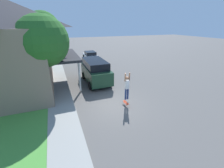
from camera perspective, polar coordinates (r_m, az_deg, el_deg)
The scene contains 9 objects.
ground_plane at distance 11.12m, azimuth 0.63°, elevation -7.99°, with size 120.00×120.00×0.00m, color #54514F.
lawn at distance 16.53m, azimuth -35.12°, elevation -1.71°, with size 10.00×80.00×0.08m.
sidewalk at distance 15.92m, azimuth -19.82°, elevation 0.40°, with size 1.80×80.00×0.10m.
lawn_tree_near at distance 11.56m, azimuth -24.91°, elevation 14.42°, with size 3.55×3.55×6.15m.
lawn_tree_far at distance 20.63m, azimuth -24.80°, elevation 18.59°, with size 3.98×3.98×6.94m.
suv_parked at distance 14.97m, azimuth -6.31°, elevation 5.07°, with size 2.14×4.90×2.28m.
car_down_street at distance 25.07m, azimuth -8.26°, elevation 10.55°, with size 1.88×4.08×1.40m.
skateboarder at distance 10.46m, azimuth 5.73°, elevation -0.81°, with size 0.41×0.23×1.96m.
skateboard at distance 10.95m, azimuth 5.21°, elevation -7.00°, with size 0.24×0.80×0.22m.
Camera 1 is at (-3.59, -8.94, 5.56)m, focal length 24.00 mm.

